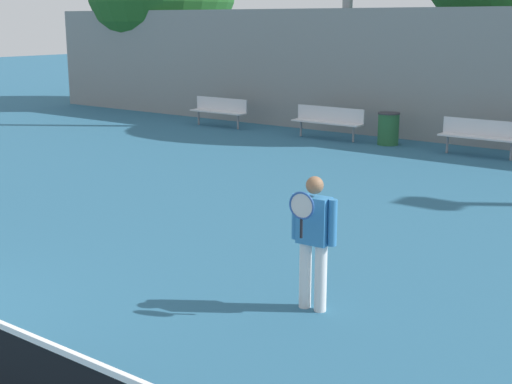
% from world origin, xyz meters
% --- Properties ---
extents(tennis_player, '(0.57, 0.41, 1.57)m').
position_xyz_m(tennis_player, '(3.44, 3.62, 0.88)').
color(tennis_player, silver).
rests_on(tennis_player, ground_plane).
extents(bench_courtside_near, '(2.14, 0.40, 0.89)m').
position_xyz_m(bench_courtside_near, '(-2.76, 14.14, 0.56)').
color(bench_courtside_near, silver).
rests_on(bench_courtside_near, ground_plane).
extents(bench_courtside_far, '(1.99, 0.40, 0.89)m').
position_xyz_m(bench_courtside_far, '(1.57, 14.14, 0.56)').
color(bench_courtside_far, silver).
rests_on(bench_courtside_far, ground_plane).
extents(bench_by_gate, '(1.99, 0.40, 0.89)m').
position_xyz_m(bench_by_gate, '(-6.71, 14.14, 0.56)').
color(bench_by_gate, silver).
rests_on(bench_by_gate, ground_plane).
extents(trash_bin, '(0.59, 0.59, 0.86)m').
position_xyz_m(trash_bin, '(-0.97, 14.28, 0.43)').
color(trash_bin, '#235B33').
rests_on(trash_bin, ground_plane).
extents(back_fence, '(30.94, 0.06, 3.58)m').
position_xyz_m(back_fence, '(0.00, 15.38, 1.79)').
color(back_fence, gray).
rests_on(back_fence, ground_plane).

